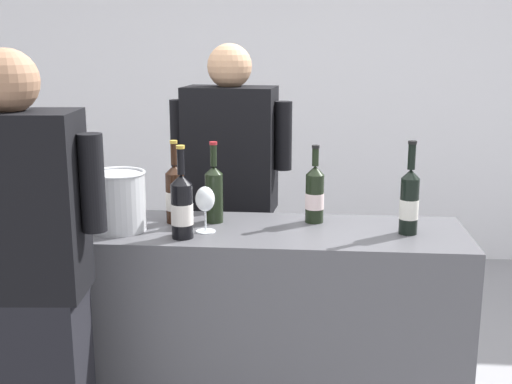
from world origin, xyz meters
name	(u,v)px	position (x,y,z in m)	size (l,w,h in m)	color
wall_back	(265,78)	(0.00, 2.60, 1.40)	(8.00, 0.10, 2.80)	white
counter	(217,338)	(0.00, 0.00, 0.48)	(1.98, 0.50, 0.95)	#4C4C51
wine_bottle_0	(214,192)	(-0.02, 0.09, 1.08)	(0.07, 0.07, 0.33)	black
wine_bottle_1	(182,206)	(-0.11, -0.14, 1.08)	(0.08, 0.08, 0.35)	black
wine_bottle_2	(49,204)	(-0.64, -0.11, 1.06)	(0.09, 0.09, 0.31)	black
wine_bottle_3	(39,191)	(-0.74, 0.04, 1.08)	(0.08, 0.08, 0.33)	black
wine_bottle_4	(79,195)	(-0.57, 0.05, 1.06)	(0.08, 0.08, 0.31)	black
wine_bottle_5	(409,201)	(0.75, -0.01, 1.08)	(0.07, 0.07, 0.36)	black
wine_bottle_6	(175,194)	(-0.18, 0.07, 1.07)	(0.08, 0.08, 0.34)	black
wine_bottle_7	(315,194)	(0.39, 0.12, 1.07)	(0.08, 0.08, 0.32)	black
wine_glass	(205,201)	(-0.03, -0.06, 1.08)	(0.08, 0.08, 0.18)	silver
ice_bucket	(118,201)	(-0.37, -0.06, 1.07)	(0.22, 0.22, 0.24)	silver
person_server	(231,225)	(-0.01, 0.53, 0.82)	(0.58, 0.28, 1.67)	black
person_guest	(26,309)	(-0.56, -0.53, 0.81)	(0.57, 0.27, 1.66)	black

